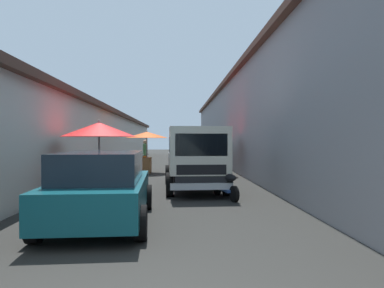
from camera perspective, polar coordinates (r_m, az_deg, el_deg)
name	(u,v)px	position (r m, az deg, el deg)	size (l,w,h in m)	color
ground	(170,176)	(16.19, -3.65, -5.32)	(90.00, 90.00, 0.00)	#282826
building_left_whitewash	(39,139)	(19.70, -23.86, 0.74)	(49.80, 7.50, 3.45)	beige
building_right_concrete	(298,122)	(19.51, 17.09, 3.51)	(49.80, 7.50, 5.31)	gray
fruit_stall_mid_lane	(100,139)	(10.97, -14.83, 0.77)	(2.27, 2.27, 2.31)	#9E9EA3
fruit_stall_far_left	(208,143)	(19.62, 2.68, 0.23)	(2.11, 2.11, 2.13)	#9E9EA3
fruit_stall_near_left	(210,140)	(16.48, 2.90, 0.60)	(2.21, 2.21, 2.27)	#9E9EA3
fruit_stall_far_right	(146,143)	(17.92, -7.57, 0.09)	(2.14, 2.14, 2.19)	#9E9EA3
hatchback_car	(102,187)	(7.31, -14.60, -6.86)	(3.98, 2.06, 1.45)	#0F4C56
delivery_truck	(197,160)	(11.12, 0.76, -2.69)	(4.98, 2.11, 2.08)	black
vendor_by_crates	(145,152)	(20.03, -7.70, -1.34)	(0.65, 0.31, 1.69)	#665B4C
parked_scooter	(225,183)	(10.14, 5.45, -6.37)	(1.66, 0.61, 1.14)	black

